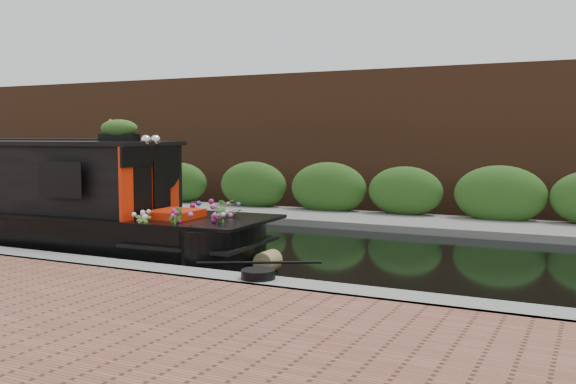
% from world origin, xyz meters
% --- Properties ---
extents(ground, '(80.00, 80.00, 0.00)m').
position_xyz_m(ground, '(0.00, 0.00, 0.00)').
color(ground, black).
rests_on(ground, ground).
extents(near_bank_coping, '(40.00, 0.60, 0.50)m').
position_xyz_m(near_bank_coping, '(0.00, -3.30, 0.00)').
color(near_bank_coping, gray).
rests_on(near_bank_coping, ground).
extents(far_bank_path, '(40.00, 2.40, 0.34)m').
position_xyz_m(far_bank_path, '(0.00, 4.20, 0.00)').
color(far_bank_path, slate).
rests_on(far_bank_path, ground).
extents(far_hedge, '(40.00, 1.10, 2.80)m').
position_xyz_m(far_hedge, '(0.00, 5.10, 0.00)').
color(far_hedge, '#2B551C').
rests_on(far_hedge, ground).
extents(far_brick_wall, '(40.00, 1.00, 8.00)m').
position_xyz_m(far_brick_wall, '(0.00, 7.20, 0.00)').
color(far_brick_wall, brown).
rests_on(far_brick_wall, ground).
extents(rope_fender, '(0.33, 0.39, 0.33)m').
position_xyz_m(rope_fender, '(2.02, -1.78, 0.17)').
color(rope_fender, olive).
rests_on(rope_fender, ground).
extents(coiled_mooring_rope, '(0.46, 0.46, 0.12)m').
position_xyz_m(coiled_mooring_rope, '(2.65, -3.25, 0.31)').
color(coiled_mooring_rope, black).
rests_on(coiled_mooring_rope, near_bank_coping).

